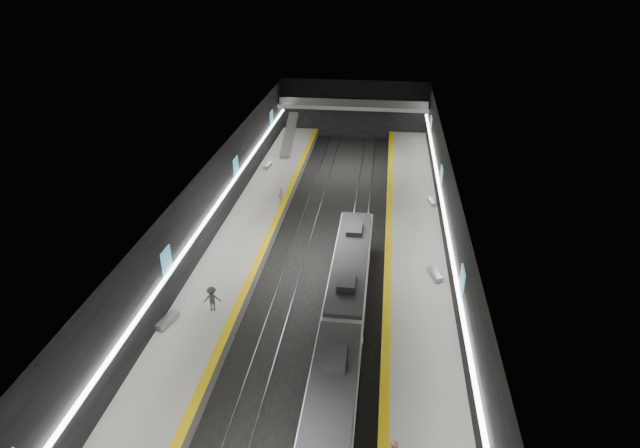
# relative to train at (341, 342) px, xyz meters

# --- Properties ---
(ground) EXTENTS (70.00, 70.00, 0.00)m
(ground) POSITION_rel_train_xyz_m (-2.50, 11.91, -2.20)
(ground) COLOR black
(ground) RESTS_ON ground
(ceiling) EXTENTS (20.00, 70.00, 0.04)m
(ceiling) POSITION_rel_train_xyz_m (-2.50, 11.91, 5.80)
(ceiling) COLOR beige
(ceiling) RESTS_ON wall_left
(wall_left) EXTENTS (0.04, 70.00, 8.00)m
(wall_left) POSITION_rel_train_xyz_m (-12.50, 11.91, 1.80)
(wall_left) COLOR black
(wall_left) RESTS_ON ground
(wall_right) EXTENTS (0.04, 70.00, 8.00)m
(wall_right) POSITION_rel_train_xyz_m (7.50, 11.91, 1.80)
(wall_right) COLOR black
(wall_right) RESTS_ON ground
(wall_back) EXTENTS (20.00, 0.04, 8.00)m
(wall_back) POSITION_rel_train_xyz_m (-2.50, 46.91, 1.80)
(wall_back) COLOR black
(wall_back) RESTS_ON ground
(platform_left) EXTENTS (5.00, 70.00, 1.00)m
(platform_left) POSITION_rel_train_xyz_m (-10.00, 11.91, -1.70)
(platform_left) COLOR slate
(platform_left) RESTS_ON ground
(tile_surface_left) EXTENTS (5.00, 70.00, 0.02)m
(tile_surface_left) POSITION_rel_train_xyz_m (-10.00, 11.91, -1.19)
(tile_surface_left) COLOR #A9A9A4
(tile_surface_left) RESTS_ON platform_left
(tactile_strip_left) EXTENTS (0.60, 70.00, 0.02)m
(tactile_strip_left) POSITION_rel_train_xyz_m (-7.80, 11.91, -1.18)
(tactile_strip_left) COLOR yellow
(tactile_strip_left) RESTS_ON platform_left
(platform_right) EXTENTS (5.00, 70.00, 1.00)m
(platform_right) POSITION_rel_train_xyz_m (5.00, 11.91, -1.70)
(platform_right) COLOR slate
(platform_right) RESTS_ON ground
(tile_surface_right) EXTENTS (5.00, 70.00, 0.02)m
(tile_surface_right) POSITION_rel_train_xyz_m (5.00, 11.91, -1.19)
(tile_surface_right) COLOR #A9A9A4
(tile_surface_right) RESTS_ON platform_right
(tactile_strip_right) EXTENTS (0.60, 70.00, 0.02)m
(tactile_strip_right) POSITION_rel_train_xyz_m (2.80, 11.91, -1.18)
(tactile_strip_right) COLOR yellow
(tactile_strip_right) RESTS_ON platform_right
(rails) EXTENTS (6.52, 70.00, 0.12)m
(rails) POSITION_rel_train_xyz_m (-2.50, 11.91, -2.14)
(rails) COLOR gray
(rails) RESTS_ON ground
(train) EXTENTS (2.69, 30.04, 3.60)m
(train) POSITION_rel_train_xyz_m (0.00, 0.00, 0.00)
(train) COLOR #0F1039
(train) RESTS_ON ground
(ad_posters) EXTENTS (19.94, 53.50, 2.20)m
(ad_posters) POSITION_rel_train_xyz_m (-2.50, 12.91, 2.30)
(ad_posters) COLOR #47B2D6
(ad_posters) RESTS_ON wall_left
(cove_light_left) EXTENTS (0.25, 68.60, 0.12)m
(cove_light_left) POSITION_rel_train_xyz_m (-12.30, 11.91, 1.60)
(cove_light_left) COLOR white
(cove_light_left) RESTS_ON wall_left
(cove_light_right) EXTENTS (0.25, 68.60, 0.12)m
(cove_light_right) POSITION_rel_train_xyz_m (7.30, 11.91, 1.60)
(cove_light_right) COLOR white
(cove_light_right) RESTS_ON wall_right
(mezzanine_bridge) EXTENTS (20.00, 3.00, 1.50)m
(mezzanine_bridge) POSITION_rel_train_xyz_m (-2.50, 44.84, 2.84)
(mezzanine_bridge) COLOR gray
(mezzanine_bridge) RESTS_ON wall_left
(escalator) EXTENTS (1.20, 7.50, 3.92)m
(escalator) POSITION_rel_train_xyz_m (-10.00, 37.91, 0.70)
(escalator) COLOR #99999E
(escalator) RESTS_ON platform_left
(bench_left_near) EXTENTS (1.05, 2.09, 0.49)m
(bench_left_near) POSITION_rel_train_xyz_m (-12.00, 1.80, -0.95)
(bench_left_near) COLOR #99999E
(bench_left_near) RESTS_ON platform_left
(bench_left_far) EXTENTS (0.75, 1.86, 0.44)m
(bench_left_far) POSITION_rel_train_xyz_m (-11.41, 31.32, -0.98)
(bench_left_far) COLOR #99999E
(bench_left_far) RESTS_ON platform_left
(bench_right_near) EXTENTS (1.11, 1.98, 0.47)m
(bench_right_near) POSITION_rel_train_xyz_m (6.40, 10.02, -0.96)
(bench_right_near) COLOR #99999E
(bench_right_near) RESTS_ON platform_right
(bench_right_far) EXTENTS (0.76, 1.73, 0.41)m
(bench_right_far) POSITION_rel_train_xyz_m (7.00, 23.55, -0.99)
(bench_right_far) COLOR #99999E
(bench_right_far) RESTS_ON platform_right
(passenger_left_a) EXTENTS (0.59, 1.00, 1.60)m
(passenger_left_a) POSITION_rel_train_xyz_m (-8.05, 21.93, -0.40)
(passenger_left_a) COLOR beige
(passenger_left_a) RESTS_ON platform_left
(passenger_left_b) EXTENTS (1.36, 0.97, 1.90)m
(passenger_left_b) POSITION_rel_train_xyz_m (-9.40, 3.71, -0.25)
(passenger_left_b) COLOR #45444D
(passenger_left_b) RESTS_ON platform_left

